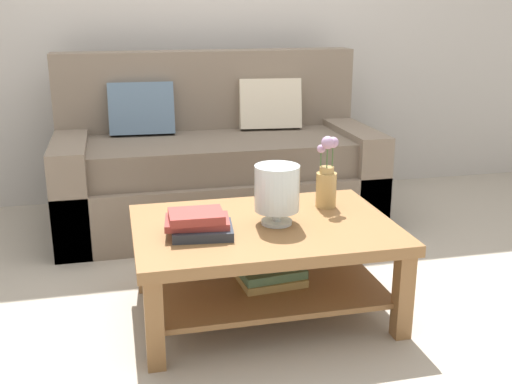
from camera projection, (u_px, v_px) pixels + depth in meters
ground_plane at (266, 283)px, 3.06m from camera, size 10.00×10.00×0.00m
back_wall at (209, 3)px, 4.20m from camera, size 6.40×0.12×2.70m
couch at (216, 166)px, 3.86m from camera, size 1.95×0.90×1.06m
coffee_table at (264, 249)px, 2.69m from camera, size 1.13×0.80×0.43m
book_stack_main at (199, 224)px, 2.52m from camera, size 0.30×0.24×0.10m
glass_hurricane_vase at (277, 190)px, 2.61m from camera, size 0.20×0.20×0.26m
flower_pitcher at (327, 180)px, 2.84m from camera, size 0.10×0.10×0.34m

